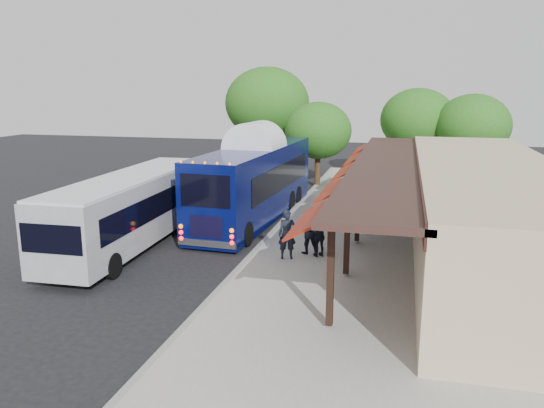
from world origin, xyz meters
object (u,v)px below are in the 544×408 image
Objects in this scene: ped_a at (287,235)px; ped_c at (320,236)px; city_bus at (133,207)px; ped_b at (308,231)px; coach_bus at (255,178)px; ped_d at (335,204)px; sign_board at (348,226)px.

ped_a reaches higher than ped_c.
ped_b is (7.13, 0.18, -0.59)m from city_bus.
ped_c is (1.11, 0.53, -0.13)m from ped_a.
ped_b is 0.58m from ped_c.
coach_bus is at bearing -77.63° from ped_b.
city_bus reaches higher than ped_b.
coach_bus reaches higher than ped_c.
ped_d is (0.97, 6.19, -0.13)m from ped_a.
city_bus is 7.66m from ped_c.
ped_b is 1.10× the size of ped_d.
coach_bus reaches higher than city_bus.
sign_board is (0.87, 1.63, 0.03)m from ped_c.
ped_a is at bearing 99.51° from ped_d.
ped_b is (0.62, 0.82, -0.05)m from ped_a.
sign_board is (4.91, -3.89, -1.05)m from coach_bus.
city_bus is 6.96× the size of ped_d.
ped_d is at bearing 34.89° from city_bus.
ped_c is at bearing 7.91° from ped_a.
city_bus is (-3.59, -5.41, -0.42)m from coach_bus.
city_bus is at bearing 166.23° from sign_board.
ped_a is 6.26m from ped_d.
ped_b is at bearing -52.79° from coach_bus.
coach_bus is 7.61× the size of ped_d.
ped_a is 1.52× the size of sign_board.
ped_b is at bearing 35.35° from ped_a.
ped_c is at bearing 109.89° from ped_d.
coach_bus is 4.04m from ped_d.
ped_a is at bearing -61.06° from coach_bus.
city_bus is 5.95× the size of ped_a.
ped_a is at bearing 31.28° from ped_b.
sign_board is at bearing -35.23° from coach_bus.
city_bus is 7.16m from ped_b.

